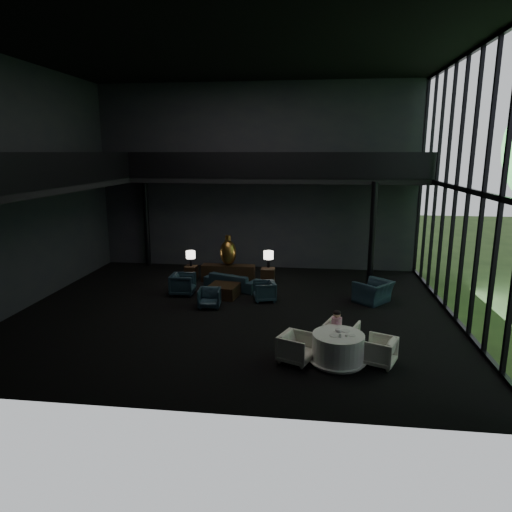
# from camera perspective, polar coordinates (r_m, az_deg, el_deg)

# --- Properties ---
(floor) EXTENTS (14.00, 12.00, 0.02)m
(floor) POSITION_cam_1_polar(r_m,az_deg,el_deg) (15.10, -2.69, -6.89)
(floor) COLOR black
(floor) RESTS_ON ground
(ceiling) EXTENTS (14.00, 12.00, 0.02)m
(ceiling) POSITION_cam_1_polar(r_m,az_deg,el_deg) (14.50, -3.05, 24.38)
(ceiling) COLOR black
(ceiling) RESTS_ON ground
(wall_back) EXTENTS (14.00, 0.04, 8.00)m
(wall_back) POSITION_cam_1_polar(r_m,az_deg,el_deg) (20.18, 0.10, 9.74)
(wall_back) COLOR black
(wall_back) RESTS_ON ground
(wall_front) EXTENTS (14.00, 0.04, 8.00)m
(wall_front) POSITION_cam_1_polar(r_m,az_deg,el_deg) (8.44, -9.86, 5.18)
(wall_front) COLOR black
(wall_front) RESTS_ON ground
(wall_left) EXTENTS (0.04, 12.00, 8.00)m
(wall_left) POSITION_cam_1_polar(r_m,az_deg,el_deg) (16.92, -27.15, 7.74)
(wall_left) COLOR black
(wall_left) RESTS_ON ground
(curtain_wall) EXTENTS (0.20, 12.00, 8.00)m
(curtain_wall) POSITION_cam_1_polar(r_m,az_deg,el_deg) (14.75, 25.06, 7.39)
(curtain_wall) COLOR black
(curtain_wall) RESTS_ON ground
(mezzanine_left) EXTENTS (2.00, 12.00, 0.25)m
(mezzanine_left) POSITION_cam_1_polar(r_m,az_deg,el_deg) (16.38, -24.22, 7.90)
(mezzanine_left) COLOR black
(mezzanine_left) RESTS_ON wall_left
(mezzanine_back) EXTENTS (12.00, 2.00, 0.25)m
(mezzanine_back) POSITION_cam_1_polar(r_m,az_deg,el_deg) (19.09, 2.75, 9.55)
(mezzanine_back) COLOR black
(mezzanine_back) RESTS_ON wall_back
(railing_left) EXTENTS (0.06, 12.00, 1.00)m
(railing_left) POSITION_cam_1_polar(r_m,az_deg,el_deg) (15.86, -21.28, 10.20)
(railing_left) COLOR black
(railing_left) RESTS_ON mezzanine_left
(railing_back) EXTENTS (12.00, 0.06, 1.00)m
(railing_back) POSITION_cam_1_polar(r_m,az_deg,el_deg) (18.06, 2.53, 11.27)
(railing_back) COLOR black
(railing_back) RESTS_ON mezzanine_back
(column_nw) EXTENTS (0.24, 0.24, 4.00)m
(column_nw) POSITION_cam_1_polar(r_m,az_deg,el_deg) (21.28, -13.53, 4.14)
(column_nw) COLOR black
(column_nw) RESTS_ON floor
(column_ne) EXTENTS (0.24, 0.24, 4.00)m
(column_ne) POSITION_cam_1_polar(r_m,az_deg,el_deg) (18.42, 14.33, 2.78)
(column_ne) COLOR black
(column_ne) RESTS_ON floor
(console) EXTENTS (2.13, 0.48, 0.68)m
(console) POSITION_cam_1_polar(r_m,az_deg,el_deg) (18.39, -3.48, -2.16)
(console) COLOR black
(console) RESTS_ON floor
(bronze_urn) EXTENTS (0.65, 0.65, 1.20)m
(bronze_urn) POSITION_cam_1_polar(r_m,az_deg,el_deg) (18.23, -3.50, 0.46)
(bronze_urn) COLOR #B5913B
(bronze_urn) RESTS_ON console
(side_table_left) EXTENTS (0.48, 0.48, 0.53)m
(side_table_left) POSITION_cam_1_polar(r_m,az_deg,el_deg) (19.01, -8.09, -2.00)
(side_table_left) COLOR black
(side_table_left) RESTS_ON floor
(table_lamp_left) EXTENTS (0.38, 0.38, 0.63)m
(table_lamp_left) POSITION_cam_1_polar(r_m,az_deg,el_deg) (18.82, -8.17, 0.09)
(table_lamp_left) COLOR black
(table_lamp_left) RESTS_ON side_table_left
(side_table_right) EXTENTS (0.53, 0.53, 0.58)m
(side_table_right) POSITION_cam_1_polar(r_m,az_deg,el_deg) (18.21, 1.49, -2.44)
(side_table_right) COLOR black
(side_table_right) RESTS_ON floor
(table_lamp_right) EXTENTS (0.39, 0.39, 0.66)m
(table_lamp_right) POSITION_cam_1_polar(r_m,az_deg,el_deg) (18.22, 1.57, 0.04)
(table_lamp_right) COLOR black
(table_lamp_right) RESTS_ON side_table_right
(sofa) EXTENTS (2.22, 1.38, 0.84)m
(sofa) POSITION_cam_1_polar(r_m,az_deg,el_deg) (17.39, -2.97, -2.77)
(sofa) COLOR #153044
(sofa) RESTS_ON floor
(lounge_armchair_west) EXTENTS (0.89, 0.94, 0.94)m
(lounge_armchair_west) POSITION_cam_1_polar(r_m,az_deg,el_deg) (16.85, -9.13, -3.24)
(lounge_armchair_west) COLOR #17222D
(lounge_armchair_west) RESTS_ON floor
(lounge_armchair_east) EXTENTS (0.83, 0.86, 0.74)m
(lounge_armchair_east) POSITION_cam_1_polar(r_m,az_deg,el_deg) (16.00, 1.06, -4.33)
(lounge_armchair_east) COLOR #223840
(lounge_armchair_east) RESTS_ON floor
(lounge_armchair_south) EXTENTS (0.71, 0.68, 0.69)m
(lounge_armchair_south) POSITION_cam_1_polar(r_m,az_deg,el_deg) (15.39, -5.84, -5.21)
(lounge_armchair_south) COLOR #1B363B
(lounge_armchair_south) RESTS_ON floor
(window_armchair) EXTENTS (1.44, 1.50, 1.11)m
(window_armchair) POSITION_cam_1_polar(r_m,az_deg,el_deg) (16.27, 14.48, -3.78)
(window_armchair) COLOR black
(window_armchair) RESTS_ON floor
(coffee_table) EXTENTS (1.14, 1.14, 0.45)m
(coffee_table) POSITION_cam_1_polar(r_m,az_deg,el_deg) (16.51, -4.06, -4.35)
(coffee_table) COLOR black
(coffee_table) RESTS_ON floor
(dining_table) EXTENTS (1.44, 1.44, 0.75)m
(dining_table) POSITION_cam_1_polar(r_m,az_deg,el_deg) (11.66, 10.20, -11.52)
(dining_table) COLOR white
(dining_table) RESTS_ON floor
(dining_chair_north) EXTENTS (1.07, 1.04, 0.86)m
(dining_chair_north) POSITION_cam_1_polar(r_m,az_deg,el_deg) (12.44, 10.63, -9.40)
(dining_chair_north) COLOR #BAB8AA
(dining_chair_north) RESTS_ON floor
(dining_chair_east) EXTENTS (0.91, 0.93, 0.74)m
(dining_chair_east) POSITION_cam_1_polar(r_m,az_deg,el_deg) (11.78, 15.16, -11.27)
(dining_chair_east) COLOR #B6B5AB
(dining_chair_east) RESTS_ON floor
(dining_chair_west) EXTENTS (0.99, 1.02, 0.81)m
(dining_chair_west) POSITION_cam_1_polar(r_m,az_deg,el_deg) (11.55, 5.10, -11.18)
(dining_chair_west) COLOR beige
(dining_chair_west) RESTS_ON floor
(child) EXTENTS (0.27, 0.27, 0.59)m
(child) POSITION_cam_1_polar(r_m,az_deg,el_deg) (12.34, 10.06, -8.02)
(child) COLOR #D7AEC7
(child) RESTS_ON dining_chair_north
(plate_a) EXTENTS (0.30, 0.30, 0.01)m
(plate_a) POSITION_cam_1_polar(r_m,az_deg,el_deg) (11.38, 9.78, -9.77)
(plate_a) COLOR white
(plate_a) RESTS_ON dining_table
(plate_b) EXTENTS (0.27, 0.27, 0.02)m
(plate_b) POSITION_cam_1_polar(r_m,az_deg,el_deg) (11.71, 11.13, -9.16)
(plate_b) COLOR white
(plate_b) RESTS_ON dining_table
(saucer) EXTENTS (0.21, 0.21, 0.01)m
(saucer) POSITION_cam_1_polar(r_m,az_deg,el_deg) (11.47, 11.92, -9.68)
(saucer) COLOR white
(saucer) RESTS_ON dining_table
(coffee_cup) EXTENTS (0.08, 0.08, 0.05)m
(coffee_cup) POSITION_cam_1_polar(r_m,az_deg,el_deg) (11.38, 11.24, -9.67)
(coffee_cup) COLOR white
(coffee_cup) RESTS_ON saucer
(cereal_bowl) EXTENTS (0.16, 0.16, 0.08)m
(cereal_bowl) POSITION_cam_1_polar(r_m,az_deg,el_deg) (11.64, 10.23, -9.10)
(cereal_bowl) COLOR white
(cereal_bowl) RESTS_ON dining_table
(cream_pot) EXTENTS (0.08, 0.08, 0.07)m
(cream_pot) POSITION_cam_1_polar(r_m,az_deg,el_deg) (11.31, 10.45, -9.80)
(cream_pot) COLOR #99999E
(cream_pot) RESTS_ON dining_table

